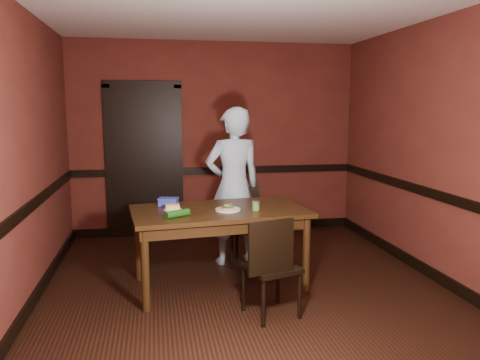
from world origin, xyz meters
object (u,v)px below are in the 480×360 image
object	(u,v)px
dining_table	(219,248)
cheese_saucer	(173,208)
chair_far	(250,227)
sauce_jar	(256,206)
sandwich_plate	(228,209)
chair_near	(271,266)
food_tub	(168,202)
person	(234,186)

from	to	relation	value
dining_table	cheese_saucer	distance (m)	0.62
dining_table	cheese_saucer	xyz separation A→B (m)	(-0.45, 0.04, 0.42)
chair_far	cheese_saucer	distance (m)	1.10
dining_table	sauce_jar	distance (m)	0.57
dining_table	chair_far	distance (m)	0.72
dining_table	sandwich_plate	size ratio (longest dim) A/B	6.84
chair_near	sandwich_plate	bearing A→B (deg)	-83.66
chair_near	food_tub	size ratio (longest dim) A/B	3.95
sandwich_plate	food_tub	bearing A→B (deg)	150.12
chair_far	food_tub	distance (m)	1.05
chair_near	cheese_saucer	world-z (taller)	chair_near
chair_far	person	size ratio (longest dim) A/B	0.49
chair_far	cheese_saucer	bearing A→B (deg)	-129.79
person	food_tub	world-z (taller)	person
dining_table	person	bearing A→B (deg)	63.46
dining_table	chair_far	bearing A→B (deg)	47.52
sauce_jar	food_tub	distance (m)	0.91
sauce_jar	cheese_saucer	distance (m)	0.82
cheese_saucer	food_tub	size ratio (longest dim) A/B	0.79
dining_table	food_tub	size ratio (longest dim) A/B	7.55
person	chair_near	bearing A→B (deg)	84.38
person	cheese_saucer	size ratio (longest dim) A/B	10.17
chair_near	cheese_saucer	xyz separation A→B (m)	(-0.80, 0.78, 0.37)
dining_table	cheese_saucer	bearing A→B (deg)	169.50
chair_far	person	distance (m)	0.50
chair_far	chair_near	size ratio (longest dim) A/B	0.99
chair_far	sauce_jar	xyz separation A→B (m)	(-0.08, -0.70, 0.40)
sandwich_plate	food_tub	world-z (taller)	food_tub
chair_near	cheese_saucer	size ratio (longest dim) A/B	5.02
chair_far	cheese_saucer	world-z (taller)	chair_far
dining_table	sandwich_plate	world-z (taller)	sandwich_plate
chair_near	food_tub	bearing A→B (deg)	-65.74
dining_table	chair_far	size ratio (longest dim) A/B	1.93
dining_table	sauce_jar	bearing A→B (deg)	-24.85
chair_far	food_tub	bearing A→B (deg)	-141.21
sandwich_plate	cheese_saucer	size ratio (longest dim) A/B	1.40
chair_far	sauce_jar	bearing A→B (deg)	-78.05
cheese_saucer	chair_far	bearing A→B (deg)	31.43
chair_far	sandwich_plate	distance (m)	0.84
dining_table	food_tub	world-z (taller)	food_tub
chair_near	food_tub	distance (m)	1.35
food_tub	dining_table	bearing A→B (deg)	-11.21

